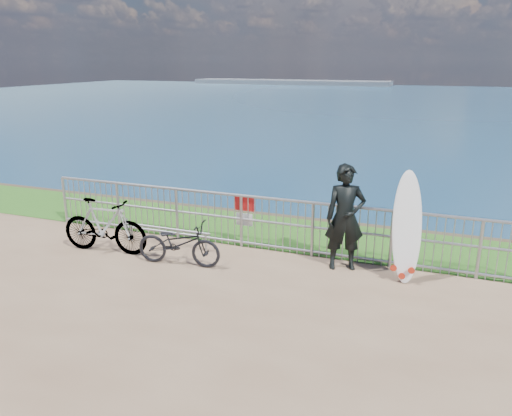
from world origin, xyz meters
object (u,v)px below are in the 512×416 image
at_px(surfboard, 407,231).
at_px(bicycle_near, 179,243).
at_px(bicycle_far, 104,226).
at_px(surfer, 345,218).

bearing_deg(surfboard, bicycle_near, -168.60).
bearing_deg(bicycle_far, surfer, -83.67).
bearing_deg(surfboard, bicycle_far, -172.41).
distance_m(surfer, bicycle_far, 4.73).
bearing_deg(surfer, surfboard, -26.26).
height_order(surfer, bicycle_near, surfer).
distance_m(surfer, bicycle_near, 3.13).
distance_m(surfboard, bicycle_near, 4.13).
bearing_deg(bicycle_far, bicycle_near, -96.38).
bearing_deg(surfer, bicycle_near, 179.33).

